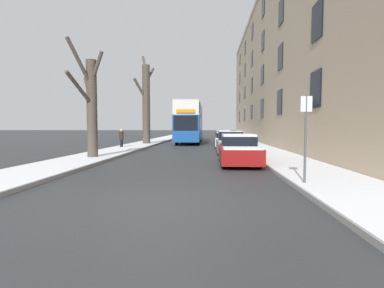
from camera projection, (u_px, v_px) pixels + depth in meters
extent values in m
plane|color=#303335|center=(151.00, 202.00, 6.97)|extent=(320.00, 320.00, 0.00)
cube|color=gray|center=(177.00, 135.00, 60.09)|extent=(2.76, 130.00, 0.13)
cube|color=white|center=(177.00, 135.00, 60.09)|extent=(2.73, 130.00, 0.03)
cube|color=gray|center=(229.00, 136.00, 59.48)|extent=(2.76, 130.00, 0.13)
cube|color=white|center=(229.00, 135.00, 59.48)|extent=(2.73, 130.00, 0.03)
cube|color=tan|center=(298.00, 69.00, 32.79)|extent=(9.00, 51.28, 16.34)
cube|color=black|center=(316.00, 89.00, 14.57)|extent=(0.08, 1.40, 1.80)
cube|color=black|center=(280.00, 102.00, 22.07)|extent=(0.08, 1.40, 1.80)
cube|color=black|center=(262.00, 108.00, 29.56)|extent=(0.08, 1.40, 1.80)
cube|color=black|center=(251.00, 112.00, 37.06)|extent=(0.08, 1.40, 1.80)
cube|color=black|center=(244.00, 115.00, 44.56)|extent=(0.08, 1.40, 1.80)
cube|color=black|center=(239.00, 116.00, 52.05)|extent=(0.08, 1.40, 1.80)
cube|color=black|center=(317.00, 21.00, 14.39)|extent=(0.08, 1.40, 1.80)
cube|color=black|center=(280.00, 57.00, 21.88)|extent=(0.08, 1.40, 1.80)
cube|color=black|center=(262.00, 75.00, 29.38)|extent=(0.08, 1.40, 1.80)
cube|color=black|center=(252.00, 86.00, 36.87)|extent=(0.08, 1.40, 1.80)
cube|color=black|center=(245.00, 93.00, 44.37)|extent=(0.08, 1.40, 1.80)
cube|color=black|center=(240.00, 98.00, 51.87)|extent=(0.08, 1.40, 1.80)
cube|color=black|center=(281.00, 12.00, 21.70)|extent=(0.08, 1.40, 1.80)
cube|color=black|center=(263.00, 41.00, 29.19)|extent=(0.08, 1.40, 1.80)
cube|color=black|center=(252.00, 59.00, 36.69)|extent=(0.08, 1.40, 1.80)
cube|color=black|center=(245.00, 70.00, 44.19)|extent=(0.08, 1.40, 1.80)
cube|color=black|center=(240.00, 79.00, 51.68)|extent=(0.08, 1.40, 1.80)
cube|color=black|center=(263.00, 7.00, 29.01)|extent=(0.08, 1.40, 1.80)
cube|color=black|center=(252.00, 32.00, 36.50)|extent=(0.08, 1.40, 1.80)
cube|color=black|center=(245.00, 48.00, 44.00)|extent=(0.08, 1.40, 1.80)
cube|color=black|center=(240.00, 59.00, 51.50)|extent=(0.08, 1.40, 1.80)
cylinder|color=#4C4238|center=(92.00, 110.00, 15.97)|extent=(0.54, 0.54, 5.31)
cylinder|color=#4C4238|center=(80.00, 89.00, 14.98)|extent=(0.64, 2.06, 1.56)
cylinder|color=#4C4238|center=(80.00, 63.00, 15.22)|extent=(0.91, 1.51, 2.33)
cylinder|color=#4C4238|center=(97.00, 68.00, 15.61)|extent=(0.98, 0.68, 1.63)
cylinder|color=#4C4238|center=(88.00, 91.00, 16.20)|extent=(0.82, 0.79, 1.62)
cylinder|color=#4C4238|center=(146.00, 105.00, 29.14)|extent=(0.73, 0.73, 7.75)
cylinder|color=#4C4238|center=(150.00, 75.00, 29.78)|extent=(0.70, 1.88, 1.77)
cylinder|color=#4C4238|center=(140.00, 89.00, 28.64)|extent=(1.27, 1.22, 2.06)
cylinder|color=#4C4238|center=(144.00, 64.00, 29.98)|extent=(1.05, 2.36, 2.11)
cube|color=#194C99|center=(190.00, 128.00, 33.17)|extent=(2.48, 11.55, 2.56)
cube|color=silver|center=(190.00, 111.00, 33.06)|extent=(2.43, 11.32, 1.30)
cube|color=silver|center=(190.00, 104.00, 33.02)|extent=(2.43, 11.32, 0.12)
cube|color=black|center=(190.00, 124.00, 33.14)|extent=(2.51, 10.16, 1.33)
cube|color=black|center=(190.00, 110.00, 33.06)|extent=(2.51, 10.16, 0.99)
cube|color=black|center=(186.00, 123.00, 27.41)|extent=(2.23, 0.06, 1.40)
cube|color=orange|center=(186.00, 111.00, 27.33)|extent=(1.74, 0.05, 0.32)
cylinder|color=black|center=(177.00, 139.00, 29.84)|extent=(0.30, 1.11, 1.11)
cylinder|color=black|center=(198.00, 139.00, 29.71)|extent=(0.30, 1.11, 1.11)
cylinder|color=black|center=(183.00, 137.00, 36.52)|extent=(0.30, 1.11, 1.11)
cylinder|color=black|center=(200.00, 137.00, 36.39)|extent=(0.30, 1.11, 1.11)
cube|color=maroon|center=(238.00, 154.00, 14.13)|extent=(1.76, 4.50, 0.66)
cube|color=black|center=(238.00, 141.00, 14.28)|extent=(1.51, 2.25, 0.49)
cube|color=white|center=(238.00, 135.00, 14.26)|extent=(1.47, 2.14, 0.10)
cube|color=white|center=(242.00, 148.00, 12.52)|extent=(1.58, 1.17, 0.08)
cylinder|color=black|center=(223.00, 160.00, 12.84)|extent=(0.20, 0.67, 0.67)
cylinder|color=black|center=(259.00, 160.00, 12.75)|extent=(0.20, 0.67, 0.67)
cylinder|color=black|center=(221.00, 154.00, 15.53)|extent=(0.20, 0.67, 0.67)
cylinder|color=black|center=(251.00, 155.00, 15.44)|extent=(0.20, 0.67, 0.67)
cube|color=slate|center=(230.00, 146.00, 19.85)|extent=(1.75, 4.37, 0.70)
cube|color=black|center=(230.00, 136.00, 19.98)|extent=(1.51, 2.18, 0.58)
cube|color=white|center=(230.00, 131.00, 19.97)|extent=(1.47, 2.07, 0.05)
cube|color=white|center=(232.00, 141.00, 18.28)|extent=(1.58, 1.14, 0.04)
cylinder|color=black|center=(219.00, 150.00, 18.60)|extent=(0.20, 0.62, 0.62)
cylinder|color=black|center=(244.00, 150.00, 18.51)|extent=(0.20, 0.62, 0.62)
cylinder|color=black|center=(218.00, 147.00, 21.21)|extent=(0.20, 0.62, 0.62)
cylinder|color=black|center=(240.00, 148.00, 21.12)|extent=(0.20, 0.62, 0.62)
cube|color=silver|center=(226.00, 142.00, 25.51)|extent=(1.83, 4.00, 0.61)
cube|color=black|center=(226.00, 136.00, 25.64)|extent=(1.57, 2.00, 0.48)
cube|color=white|center=(226.00, 132.00, 25.62)|extent=(1.54, 1.90, 0.09)
cube|color=white|center=(227.00, 139.00, 24.08)|extent=(1.65, 1.04, 0.07)
cylinder|color=black|center=(216.00, 145.00, 24.37)|extent=(0.20, 0.64, 0.64)
cylinder|color=black|center=(236.00, 145.00, 24.28)|extent=(0.20, 0.64, 0.64)
cylinder|color=black|center=(216.00, 143.00, 26.77)|extent=(0.20, 0.64, 0.64)
cylinder|color=black|center=(234.00, 143.00, 26.67)|extent=(0.20, 0.64, 0.64)
cube|color=black|center=(223.00, 140.00, 30.72)|extent=(1.73, 3.98, 0.60)
cube|color=black|center=(223.00, 134.00, 30.85)|extent=(1.49, 1.99, 0.62)
cube|color=white|center=(223.00, 130.00, 30.83)|extent=(1.46, 1.89, 0.05)
cube|color=white|center=(224.00, 137.00, 29.30)|extent=(1.56, 1.04, 0.04)
cylinder|color=black|center=(216.00, 142.00, 29.59)|extent=(0.20, 0.64, 0.64)
cylinder|color=black|center=(231.00, 142.00, 29.50)|extent=(0.20, 0.64, 0.64)
cylinder|color=black|center=(215.00, 140.00, 31.97)|extent=(0.20, 0.64, 0.64)
cylinder|color=black|center=(230.00, 141.00, 31.88)|extent=(0.20, 0.64, 0.64)
cube|color=white|center=(193.00, 130.00, 45.40)|extent=(2.03, 4.82, 2.28)
cube|color=black|center=(192.00, 126.00, 42.99)|extent=(1.79, 0.06, 1.00)
cylinder|color=black|center=(187.00, 137.00, 43.98)|extent=(0.22, 0.68, 0.68)
cylinder|color=black|center=(199.00, 137.00, 43.87)|extent=(0.22, 0.68, 0.68)
cylinder|color=black|center=(188.00, 136.00, 47.05)|extent=(0.22, 0.68, 0.68)
cylinder|color=black|center=(200.00, 136.00, 46.94)|extent=(0.22, 0.68, 0.68)
cylinder|color=black|center=(121.00, 144.00, 24.06)|extent=(0.17, 0.17, 0.75)
cylinder|color=black|center=(122.00, 144.00, 24.21)|extent=(0.17, 0.17, 0.75)
cylinder|color=#2D2319|center=(121.00, 136.00, 24.10)|extent=(0.35, 0.35, 0.65)
sphere|color=beige|center=(121.00, 130.00, 24.07)|extent=(0.21, 0.21, 0.21)
cylinder|color=#4C4F54|center=(305.00, 142.00, 8.51)|extent=(0.07, 0.07, 2.66)
cube|color=silver|center=(306.00, 104.00, 8.43)|extent=(0.32, 0.02, 0.44)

